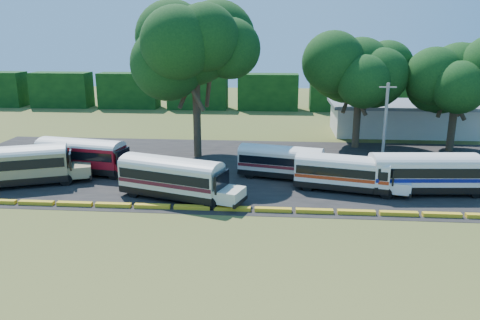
# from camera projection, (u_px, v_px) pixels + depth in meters

# --- Properties ---
(ground) EXTENTS (160.00, 160.00, 0.00)m
(ground) POSITION_uv_depth(u_px,v_px,m) (252.00, 216.00, 33.38)
(ground) COLOR #394918
(ground) RESTS_ON ground
(asphalt_strip) EXTENTS (64.00, 24.00, 0.02)m
(asphalt_strip) POSITION_uv_depth(u_px,v_px,m) (269.00, 169.00, 44.84)
(asphalt_strip) COLOR black
(asphalt_strip) RESTS_ON ground
(curb) EXTENTS (53.70, 0.45, 0.30)m
(curb) POSITION_uv_depth(u_px,v_px,m) (253.00, 209.00, 34.31)
(curb) COLOR gold
(curb) RESTS_ON ground
(terminal_building) EXTENTS (19.00, 9.00, 4.00)m
(terminal_building) POSITION_uv_depth(u_px,v_px,m) (404.00, 118.00, 60.28)
(terminal_building) COLOR beige
(terminal_building) RESTS_ON ground
(treeline_backdrop) EXTENTS (130.00, 4.00, 6.00)m
(treeline_backdrop) POSITION_uv_depth(u_px,v_px,m) (268.00, 92.00, 78.73)
(treeline_backdrop) COLOR black
(treeline_backdrop) RESTS_ON ground
(bus_beige) EXTENTS (10.79, 6.25, 3.48)m
(bus_beige) POSITION_uv_depth(u_px,v_px,m) (17.00, 163.00, 39.49)
(bus_beige) COLOR black
(bus_beige) RESTS_ON ground
(bus_red) EXTENTS (10.22, 4.23, 3.27)m
(bus_red) POSITION_uv_depth(u_px,v_px,m) (83.00, 154.00, 43.02)
(bus_red) COLOR black
(bus_red) RESTS_ON ground
(bus_cream_west) EXTENTS (10.38, 5.53, 3.32)m
(bus_cream_west) POSITION_uv_depth(u_px,v_px,m) (174.00, 176.00, 36.46)
(bus_cream_west) COLOR black
(bus_cream_west) RESTS_ON ground
(bus_cream_east) EXTENTS (9.33, 4.24, 2.98)m
(bus_cream_east) POSITION_uv_depth(u_px,v_px,m) (283.00, 160.00, 41.60)
(bus_cream_east) COLOR black
(bus_cream_east) RESTS_ON ground
(bus_white_red) EXTENTS (9.51, 4.35, 3.04)m
(bus_white_red) POSITION_uv_depth(u_px,v_px,m) (345.00, 171.00, 38.27)
(bus_white_red) COLOR black
(bus_white_red) RESTS_ON ground
(bus_white_blue) EXTENTS (10.47, 3.36, 3.39)m
(bus_white_blue) POSITION_uv_depth(u_px,v_px,m) (426.00, 171.00, 37.57)
(bus_white_blue) COLOR black
(bus_white_blue) RESTS_ON ground
(tree_west) EXTENTS (10.36, 10.36, 15.15)m
(tree_west) POSITION_uv_depth(u_px,v_px,m) (195.00, 47.00, 46.53)
(tree_west) COLOR #312118
(tree_west) RESTS_ON ground
(tree_center) EXTENTS (9.35, 9.35, 12.25)m
(tree_center) POSITION_uv_depth(u_px,v_px,m) (360.00, 69.00, 51.21)
(tree_center) COLOR #312118
(tree_center) RESTS_ON ground
(tree_east) EXTENTS (8.92, 8.92, 11.73)m
(tree_east) POSITION_uv_depth(u_px,v_px,m) (458.00, 74.00, 49.52)
(tree_east) COLOR #312118
(tree_east) RESTS_ON ground
(utility_pole) EXTENTS (1.60, 0.30, 8.06)m
(utility_pole) POSITION_uv_depth(u_px,v_px,m) (385.00, 124.00, 45.33)
(utility_pole) COLOR gray
(utility_pole) RESTS_ON ground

